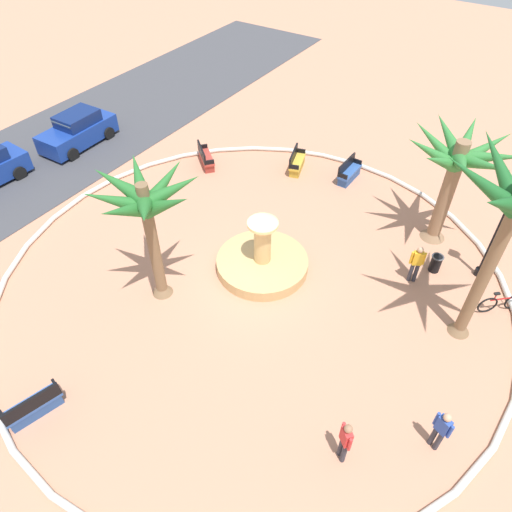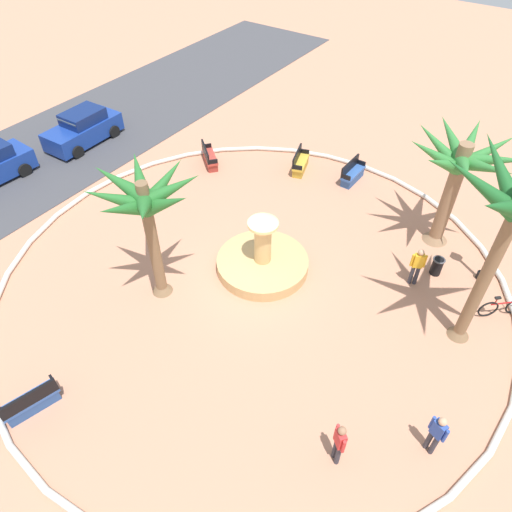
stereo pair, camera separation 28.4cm
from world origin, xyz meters
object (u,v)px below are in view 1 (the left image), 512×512
object	(u,v)px
palm_tree_near_fountain	(145,207)
bicycle_red_frame	(501,303)
bench_north	(34,407)
palm_tree_mid_plaza	(456,164)
bench_southeast	(349,173)
parked_car_second	(78,131)
person_pedestrian_stroll	(345,441)
lamppost	(498,229)
bench_east	(206,159)
person_cyclist_photo	(441,429)
trash_bin	(436,263)
fountain	(262,262)
bench_west	(297,163)
person_cyclist_helmet	(416,262)

from	to	relation	value
palm_tree_near_fountain	bicycle_red_frame	xyz separation A→B (m)	(5.79, -10.30, -3.49)
bench_north	palm_tree_mid_plaza	bearing A→B (deg)	-26.70
bench_southeast	parked_car_second	bearing A→B (deg)	109.83
palm_tree_mid_plaza	person_pedestrian_stroll	xyz separation A→B (m)	(-10.25, -0.87, -2.49)
lamppost	palm_tree_near_fountain	bearing A→B (deg)	127.80
bench_east	bicycle_red_frame	size ratio (longest dim) A/B	1.19
bench_southeast	person_cyclist_photo	world-z (taller)	person_cyclist_photo
palm_tree_mid_plaza	trash_bin	xyz separation A→B (m)	(-1.88, -0.67, -3.06)
palm_tree_near_fountain	fountain	bearing A→B (deg)	-37.49
fountain	palm_tree_near_fountain	size ratio (longest dim) A/B	0.70
palm_tree_mid_plaza	person_pedestrian_stroll	distance (m)	10.59
fountain	person_cyclist_photo	xyz separation A→B (m)	(-3.23, -7.63, 0.61)
palm_tree_near_fountain	bench_west	xyz separation A→B (m)	(9.64, -0.03, -3.53)
bench_east	bench_southeast	distance (m)	6.91
bench_southeast	person_cyclist_photo	distance (m)	12.86
bench_north	person_cyclist_helmet	distance (m)	13.18
bicycle_red_frame	person_pedestrian_stroll	world-z (taller)	person_pedestrian_stroll
fountain	parked_car_second	world-z (taller)	fountain
fountain	person_cyclist_photo	distance (m)	8.31
bench_west	person_cyclist_helmet	world-z (taller)	person_cyclist_helmet
person_cyclist_helmet	person_pedestrian_stroll	xyz separation A→B (m)	(-7.39, -0.72, 0.03)
bench_north	person_cyclist_photo	size ratio (longest dim) A/B	1.01
palm_tree_mid_plaza	person_cyclist_photo	xyz separation A→B (m)	(-8.58, -2.82, -2.52)
lamppost	person_pedestrian_stroll	size ratio (longest dim) A/B	2.25
palm_tree_mid_plaza	bench_east	size ratio (longest dim) A/B	2.99
bicycle_red_frame	person_cyclist_helmet	xyz separation A→B (m)	(-0.27, 3.02, 0.54)
bench_west	bench_north	distance (m)	15.18
trash_bin	bicycle_red_frame	world-z (taller)	bicycle_red_frame
bench_north	person_cyclist_helmet	world-z (taller)	person_cyclist_helmet
palm_tree_mid_plaza	person_cyclist_photo	world-z (taller)	palm_tree_mid_plaza
fountain	bench_north	bearing A→B (deg)	165.66
fountain	bicycle_red_frame	world-z (taller)	fountain
person_cyclist_helmet	palm_tree_mid_plaza	bearing A→B (deg)	2.89
bench_southeast	palm_tree_mid_plaza	bearing A→B (deg)	-111.92
lamppost	person_cyclist_helmet	xyz separation A→B (m)	(-1.67, 1.98, -1.32)
bench_north	bench_southeast	world-z (taller)	same
palm_tree_near_fountain	bench_north	xyz separation A→B (m)	(-5.54, -0.14, -3.53)
palm_tree_near_fountain	palm_tree_mid_plaza	world-z (taller)	palm_tree_near_fountain
palm_tree_mid_plaza	person_pedestrian_stroll	size ratio (longest dim) A/B	2.72
palm_tree_mid_plaza	trash_bin	bearing A→B (deg)	-160.34
bench_north	bench_east	bearing A→B (deg)	16.99
palm_tree_mid_plaza	parked_car_second	xyz separation A→B (m)	(-2.84, 17.69, -2.67)
lamppost	bicycle_red_frame	bearing A→B (deg)	-143.35
palm_tree_near_fountain	palm_tree_mid_plaza	bearing A→B (deg)	-40.40
palm_tree_near_fountain	bench_east	distance (m)	9.18
trash_bin	person_pedestrian_stroll	xyz separation A→B (m)	(-8.37, -0.19, 0.57)
bench_east	bench_west	bearing A→B (deg)	-61.74
bench_southeast	trash_bin	size ratio (longest dim) A/B	2.21
person_cyclist_photo	trash_bin	bearing A→B (deg)	17.76
palm_tree_mid_plaza	bench_west	size ratio (longest dim) A/B	2.76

